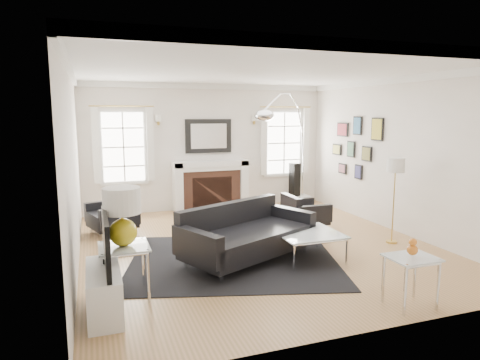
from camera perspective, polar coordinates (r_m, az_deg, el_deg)
name	(u,v)px	position (r m, az deg, el deg)	size (l,w,h in m)	color
floor	(257,245)	(7.13, 2.23, -8.70)	(6.00, 6.00, 0.00)	olive
back_wall	(208,147)	(9.68, -4.27, 4.40)	(5.50, 0.04, 2.80)	white
front_wall	(374,194)	(4.23, 17.47, -1.80)	(5.50, 0.04, 2.80)	white
left_wall	(73,168)	(6.37, -21.38, 1.48)	(0.04, 6.00, 2.80)	white
right_wall	(398,155)	(8.26, 20.37, 3.10)	(0.04, 6.00, 2.80)	white
ceiling	(258,71)	(6.83, 2.38, 14.31)	(5.50, 6.00, 0.02)	white
crown_molding	(258,75)	(6.82, 2.38, 13.81)	(5.50, 6.00, 0.12)	white
fireplace	(211,186)	(9.58, -3.89, -0.81)	(1.70, 0.69, 1.11)	white
mantel_mirror	(209,136)	(9.62, -4.22, 5.87)	(1.05, 0.07, 0.75)	black
window_left	(123,147)	(9.31, -15.28, 4.30)	(1.24, 0.15, 1.62)	white
window_right	(284,143)	(10.26, 5.86, 4.96)	(1.24, 0.15, 1.62)	white
gallery_wall	(355,143)	(9.26, 15.14, 4.74)	(0.04, 1.73, 1.29)	black
tv_unit	(104,284)	(4.97, -17.65, -13.12)	(0.35, 1.00, 1.09)	white
area_rug	(233,260)	(6.43, -0.88, -10.63)	(3.00, 2.50, 0.01)	black
sofa	(245,235)	(6.37, 0.63, -7.40)	(2.26, 1.71, 0.67)	black
armchair_left	(115,216)	(8.11, -16.31, -4.59)	(0.96, 1.03, 0.56)	black
armchair_right	(303,213)	(8.15, 8.41, -4.37)	(0.72, 0.79, 0.53)	black
coffee_table	(307,234)	(6.47, 8.92, -7.15)	(0.92, 0.92, 0.41)	silver
side_table_left	(124,255)	(5.25, -15.20, -9.61)	(0.57, 0.57, 0.63)	silver
nesting_table	(411,267)	(5.23, 21.86, -10.72)	(0.52, 0.44, 0.58)	silver
gourd_lamp	(122,213)	(5.12, -15.43, -4.20)	(0.43, 0.43, 0.69)	gold
orange_vase	(412,248)	(5.16, 22.01, -8.37)	(0.12, 0.12, 0.19)	#C56419
arc_floor_lamp	(286,147)	(9.17, 6.11, 4.40)	(1.89, 1.75, 2.67)	silver
stick_floor_lamp	(395,169)	(7.46, 20.02, 1.33)	(0.29, 0.29, 1.43)	gold
speaker_tower	(295,184)	(10.18, 7.29, -0.55)	(0.20, 0.20, 0.99)	black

